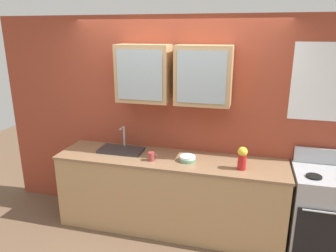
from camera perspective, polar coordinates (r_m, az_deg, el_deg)
The scene contains 8 objects.
ground_plane at distance 4.19m, azimuth 0.24°, elevation -17.60°, with size 10.00×10.00×0.00m, color brown.
back_wall_unit at distance 3.91m, azimuth 1.59°, elevation 2.23°, with size 4.74×0.42×2.55m.
counter at distance 3.95m, azimuth 0.25°, elevation -12.04°, with size 2.72×0.64×0.93m.
stove_range at distance 3.94m, azimuth 25.77°, elevation -13.83°, with size 0.63×0.65×1.11m.
sink_faucet at distance 4.00m, azimuth -8.43°, elevation -4.18°, with size 0.55×0.29×0.30m.
bowl_stack at distance 3.67m, azimuth 3.54°, elevation -5.85°, with size 0.19×0.19×0.06m.
vase at distance 3.50m, azimuth 13.22°, elevation -5.53°, with size 0.11×0.11×0.26m.
cup_near_sink at distance 3.67m, azimuth -3.01°, elevation -5.51°, with size 0.12×0.08×0.10m.
Camera 1 is at (0.86, -3.35, 2.37)m, focal length 33.87 mm.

